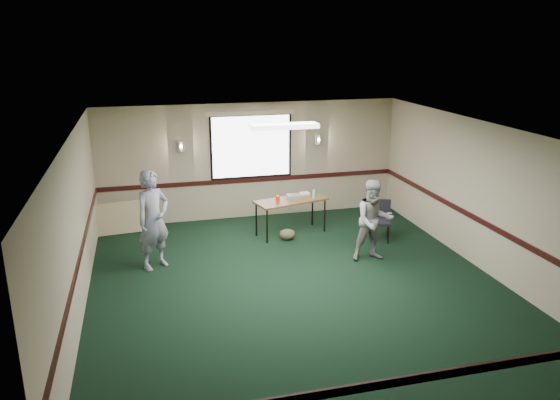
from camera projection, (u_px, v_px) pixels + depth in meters
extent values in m
plane|color=black|center=(299.00, 288.00, 9.37)|extent=(8.00, 8.00, 0.00)
plane|color=tan|center=(251.00, 161.00, 12.68)|extent=(7.00, 0.00, 7.00)
plane|color=tan|center=(416.00, 340.00, 5.27)|extent=(7.00, 0.00, 7.00)
plane|color=tan|center=(75.00, 232.00, 8.14)|extent=(0.00, 8.00, 8.00)
plane|color=tan|center=(486.00, 198.00, 9.81)|extent=(0.00, 8.00, 8.00)
plane|color=silver|center=(301.00, 132.00, 8.58)|extent=(8.00, 8.00, 0.00)
cube|color=black|center=(252.00, 180.00, 12.80)|extent=(7.00, 0.03, 0.10)
cube|color=black|center=(412.00, 379.00, 5.42)|extent=(7.00, 0.03, 0.10)
cube|color=black|center=(79.00, 260.00, 8.28)|extent=(0.03, 8.00, 0.10)
cube|color=black|center=(483.00, 222.00, 9.94)|extent=(0.03, 8.00, 0.10)
cube|color=black|center=(251.00, 146.00, 12.55)|extent=(1.90, 0.01, 1.50)
cube|color=white|center=(251.00, 146.00, 12.55)|extent=(1.80, 0.02, 1.40)
cube|color=beige|center=(251.00, 113.00, 12.33)|extent=(2.05, 0.08, 0.10)
cylinder|color=silver|center=(181.00, 146.00, 12.11)|extent=(0.16, 0.16, 0.25)
cylinder|color=silver|center=(318.00, 139.00, 12.87)|extent=(0.16, 0.16, 0.25)
cube|color=white|center=(284.00, 126.00, 9.52)|extent=(1.20, 0.32, 0.08)
cube|color=brown|center=(291.00, 200.00, 11.71)|extent=(1.66, 1.00, 0.04)
cylinder|color=black|center=(267.00, 226.00, 11.28)|extent=(0.04, 0.04, 0.73)
cylinder|color=black|center=(325.00, 216.00, 11.95)|extent=(0.04, 0.04, 0.73)
cylinder|color=black|center=(256.00, 220.00, 11.70)|extent=(0.04, 0.04, 0.73)
cylinder|color=black|center=(312.00, 209.00, 12.37)|extent=(0.04, 0.04, 0.73)
cube|color=gray|center=(294.00, 197.00, 11.74)|extent=(0.29, 0.25, 0.09)
cube|color=white|center=(305.00, 193.00, 12.06)|extent=(0.21, 0.18, 0.05)
cylinder|color=red|center=(278.00, 199.00, 11.53)|extent=(0.09, 0.09, 0.13)
cylinder|color=#8DC0E7|center=(314.00, 194.00, 11.77)|extent=(0.06, 0.06, 0.19)
ellipsoid|color=#4C442B|center=(287.00, 234.00, 11.54)|extent=(0.38, 0.32, 0.24)
torus|color=red|center=(288.00, 232.00, 11.98)|extent=(0.40, 0.40, 0.02)
cube|color=tan|center=(121.00, 218.00, 11.87)|extent=(1.37, 0.36, 0.69)
cube|color=black|center=(380.00, 222.00, 11.42)|extent=(0.54, 0.54, 0.06)
cube|color=black|center=(381.00, 208.00, 11.55)|extent=(0.40, 0.20, 0.41)
cylinder|color=black|center=(371.00, 234.00, 11.35)|extent=(0.03, 0.03, 0.39)
cylinder|color=black|center=(388.00, 235.00, 11.30)|extent=(0.03, 0.03, 0.39)
cylinder|color=black|center=(371.00, 228.00, 11.68)|extent=(0.03, 0.03, 0.39)
cylinder|color=black|center=(388.00, 229.00, 11.63)|extent=(0.03, 0.03, 0.39)
imported|color=#3F4B8B|center=(153.00, 220.00, 9.96)|extent=(0.81, 0.75, 1.86)
imported|color=#6B7BA6|center=(374.00, 221.00, 10.34)|extent=(0.80, 0.64, 1.58)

